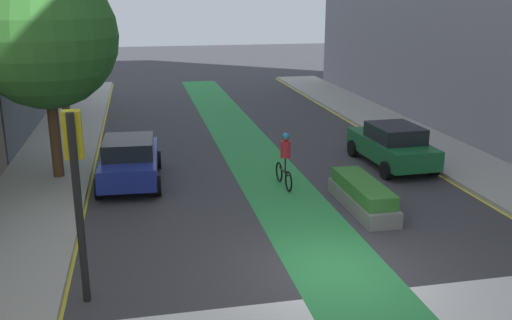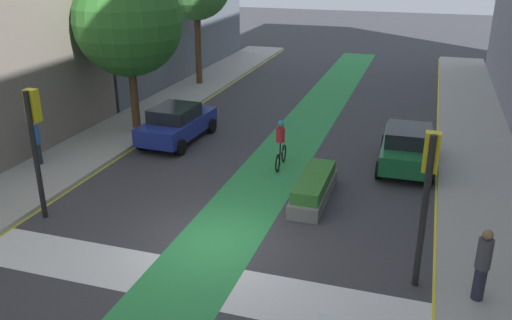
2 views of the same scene
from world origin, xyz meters
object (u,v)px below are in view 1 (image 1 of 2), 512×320
traffic_signal_near_left (76,170)px  car_green_right_far (392,145)px  street_tree_near (45,37)px  car_blue_left_far (130,160)px  street_tree_far (56,2)px  median_planter (363,196)px  cyclist_in_lane (285,159)px

traffic_signal_near_left → car_green_right_far: size_ratio=0.94×
car_green_right_far → traffic_signal_near_left: bearing=-144.0°
traffic_signal_near_left → street_tree_near: (-1.54, 8.27, 2.01)m
car_blue_left_far → street_tree_far: bearing=107.9°
car_green_right_far → median_planter: (-2.72, -3.87, -0.40)m
traffic_signal_near_left → median_planter: size_ratio=1.18×
traffic_signal_near_left → cyclist_in_lane: 8.54m
street_tree_far → street_tree_near: bearing=-85.8°
car_blue_left_far → median_planter: car_blue_left_far is taller
median_planter → street_tree_far: bearing=126.4°
street_tree_near → street_tree_far: (-0.64, 8.64, 0.95)m
cyclist_in_lane → street_tree_far: 14.38m
traffic_signal_near_left → street_tree_far: bearing=97.3°
traffic_signal_near_left → car_green_right_far: traffic_signal_near_left is taller
median_planter → traffic_signal_near_left: bearing=-154.5°
traffic_signal_near_left → cyclist_in_lane: size_ratio=2.14×
car_blue_left_far → median_planter: size_ratio=1.27×
car_blue_left_far → car_green_right_far: size_ratio=1.01×
traffic_signal_near_left → car_blue_left_far: traffic_signal_near_left is taller
car_green_right_far → median_planter: bearing=-125.1°
street_tree_near → median_planter: 11.16m
car_blue_left_far → cyclist_in_lane: size_ratio=2.31×
car_green_right_far → street_tree_near: street_tree_near is taller
traffic_signal_near_left → car_blue_left_far: bearing=83.3°
cyclist_in_lane → street_tree_far: bearing=126.2°
car_green_right_far → street_tree_far: size_ratio=0.56×
traffic_signal_near_left → cyclist_in_lane: traffic_signal_near_left is taller
car_blue_left_far → cyclist_in_lane: bearing=-16.9°
car_blue_left_far → cyclist_in_lane: cyclist_in_lane is taller
traffic_signal_near_left → street_tree_far: street_tree_far is taller
street_tree_far → cyclist_in_lane: bearing=-53.8°
traffic_signal_near_left → car_blue_left_far: (0.87, 7.47, -2.00)m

